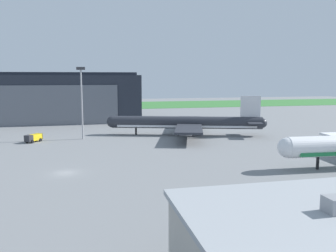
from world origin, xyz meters
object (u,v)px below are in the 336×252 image
Objects in this scene: ops_van at (33,138)px; apron_light_mast at (82,98)px; maintenance_hangar at (41,98)px; airliner_far_left at (187,123)px.

apron_light_mast is at bearing 8.21° from ops_van.
maintenance_hangar is 3.77× the size of apron_light_mast.
apron_light_mast reaches higher than ops_van.
apron_light_mast is at bearing 179.59° from airliner_far_left.
airliner_far_left is at bearing -0.41° from apron_light_mast.
airliner_far_left is at bearing -45.84° from maintenance_hangar.
maintenance_hangar is 51.22m from ops_van.
ops_van is 16.97m from apron_light_mast.
airliner_far_left is (47.39, -48.79, -5.51)m from maintenance_hangar.
ops_van is at bearing -86.02° from maintenance_hangar.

